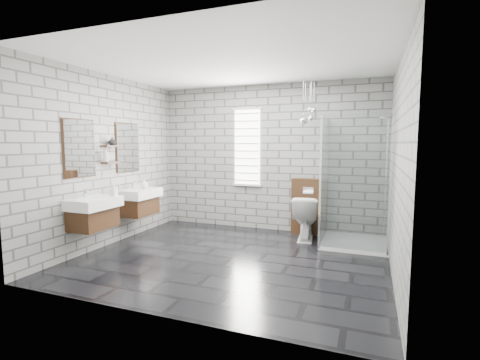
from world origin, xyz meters
The scene contains 20 objects.
floor centered at (0.00, 0.00, -0.01)m, with size 4.20×3.60×0.02m, color black.
ceiling centered at (0.00, 0.00, 2.71)m, with size 4.20×3.60×0.02m, color white.
wall_back centered at (0.00, 1.81, 1.35)m, with size 4.20×0.02×2.70m, color gray.
wall_front centered at (0.00, -1.81, 1.35)m, with size 4.20×0.02×2.70m, color gray.
wall_left centered at (-2.11, 0.00, 1.35)m, with size 0.02×3.60×2.70m, color gray.
wall_right centered at (2.11, 0.00, 1.35)m, with size 0.02×3.60×2.70m, color gray.
vanity_left centered at (-1.91, -0.62, 0.76)m, with size 0.47×0.70×1.57m.
vanity_right centered at (-1.91, 0.43, 0.76)m, with size 0.47×0.70×1.57m.
shelf_lower centered at (-2.03, -0.05, 1.32)m, with size 0.14×0.30×0.03m, color #3F2513.
shelf_upper centered at (-2.03, -0.05, 1.58)m, with size 0.14×0.30×0.03m, color #3F2513.
window centered at (-0.40, 1.78, 1.55)m, with size 0.56×0.05×1.48m.
cistern_panel centered at (0.80, 1.70, 0.50)m, with size 0.60×0.20×1.00m, color #3F2513.
flush_plate centered at (0.80, 1.60, 0.80)m, with size 0.18×0.01×0.12m, color silver.
shower_enclosure centered at (1.50, 1.18, 0.50)m, with size 1.00×1.00×2.03m.
pendant_cluster centered at (0.81, 1.39, 2.08)m, with size 0.24×0.24×0.76m.
toilet centered at (0.80, 1.35, 0.37)m, with size 0.41×0.73×0.74m, color white.
soap_bottle_a centered at (-1.74, -0.34, 0.94)m, with size 0.08×0.08×0.18m, color #B2B2B2.
soap_bottle_b centered at (-1.84, 0.53, 0.93)m, with size 0.13×0.13×0.16m, color #B2B2B2.
soap_bottle_c centered at (-2.02, -0.17, 1.44)m, with size 0.08×0.08×0.22m, color #B2B2B2.
vase centered at (-2.02, -0.02, 1.66)m, with size 0.12×0.12×0.13m, color #B2B2B2.
Camera 1 is at (1.81, -4.45, 1.62)m, focal length 26.00 mm.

